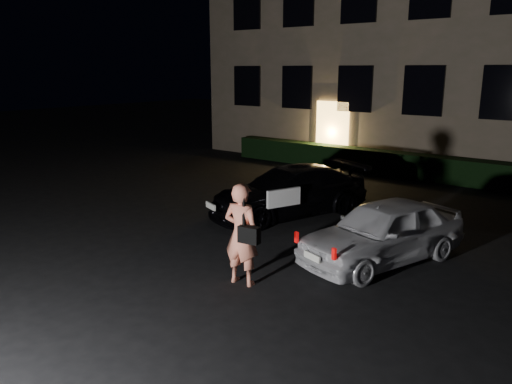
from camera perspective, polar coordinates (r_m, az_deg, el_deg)
The scene contains 6 objects.
ground at distance 9.68m, azimuth -5.53°, elevation -8.86°, with size 80.00×80.00×0.00m, color black.
building at distance 22.43m, azimuth 22.86°, elevation 18.66°, with size 20.00×8.11×12.00m.
hedge at distance 18.35m, azimuth 17.49°, elevation 2.86°, with size 15.00×0.70×0.85m, color black.
sedan at distance 13.01m, azimuth 3.80°, elevation 0.07°, with size 3.26×4.70×1.26m.
hatch at distance 10.17m, azimuth 14.28°, elevation -4.37°, with size 2.58×3.93×1.25m.
man at distance 8.75m, azimuth -1.63°, elevation -4.84°, with size 0.81×0.53×1.84m.
Camera 1 is at (6.17, -6.46, 3.73)m, focal length 35.00 mm.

